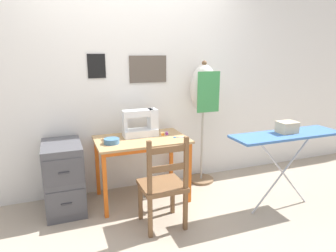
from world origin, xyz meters
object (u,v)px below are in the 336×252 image
(filing_cabinet, at_px, (64,177))
(ironing_board, at_px, (286,138))
(fabric_bowl, at_px, (112,141))
(thread_spool_near_machine, at_px, (163,134))
(thread_spool_mid_table, at_px, (167,133))
(sewing_machine, at_px, (142,124))
(storage_box, at_px, (287,127))
(scissors, at_px, (177,137))
(wooden_chair, at_px, (163,185))
(dress_form, at_px, (204,95))

(filing_cabinet, relative_size, ironing_board, 0.62)
(fabric_bowl, distance_m, thread_spool_near_machine, 0.59)
(thread_spool_mid_table, bearing_deg, filing_cabinet, 179.69)
(sewing_machine, distance_m, thread_spool_near_machine, 0.26)
(fabric_bowl, relative_size, thread_spool_mid_table, 3.76)
(fabric_bowl, distance_m, storage_box, 1.78)
(scissors, bearing_deg, wooden_chair, -124.41)
(thread_spool_near_machine, relative_size, filing_cabinet, 0.06)
(ironing_board, bearing_deg, fabric_bowl, 157.95)
(scissors, bearing_deg, ironing_board, -34.28)
(sewing_machine, distance_m, storage_box, 1.52)
(wooden_chair, relative_size, dress_form, 0.59)
(thread_spool_near_machine, relative_size, dress_form, 0.03)
(fabric_bowl, height_order, scissors, fabric_bowl)
(dress_form, relative_size, storage_box, 7.88)
(fabric_bowl, distance_m, thread_spool_mid_table, 0.65)
(ironing_board, bearing_deg, thread_spool_near_machine, 144.36)
(thread_spool_mid_table, height_order, wooden_chair, wooden_chair)
(fabric_bowl, relative_size, ironing_board, 0.13)
(sewing_machine, xyz_separation_m, scissors, (0.34, -0.20, -0.14))
(scissors, xyz_separation_m, wooden_chair, (-0.35, -0.51, -0.29))
(dress_form, bearing_deg, wooden_chair, -135.48)
(wooden_chair, distance_m, filing_cabinet, 1.07)
(scissors, bearing_deg, dress_form, 31.68)
(scissors, distance_m, thread_spool_mid_table, 0.16)
(fabric_bowl, relative_size, wooden_chair, 0.18)
(sewing_machine, height_order, dress_form, dress_form)
(thread_spool_mid_table, distance_m, filing_cabinet, 1.19)
(filing_cabinet, bearing_deg, scissors, -6.84)
(fabric_bowl, distance_m, dress_form, 1.25)
(dress_form, bearing_deg, filing_cabinet, -175.26)
(dress_form, bearing_deg, fabric_bowl, -167.98)
(ironing_board, xyz_separation_m, storage_box, (0.02, 0.03, 0.10))
(filing_cabinet, bearing_deg, sewing_machine, 3.48)
(wooden_chair, xyz_separation_m, storage_box, (1.30, -0.09, 0.46))
(thread_spool_near_machine, xyz_separation_m, ironing_board, (1.05, -0.75, 0.05))
(ironing_board, bearing_deg, scissors, 145.72)
(fabric_bowl, height_order, thread_spool_near_machine, fabric_bowl)
(sewing_machine, height_order, scissors, sewing_machine)
(ironing_board, bearing_deg, thread_spool_mid_table, 142.33)
(scissors, bearing_deg, thread_spool_mid_table, 117.01)
(thread_spool_near_machine, height_order, thread_spool_mid_table, same)
(sewing_machine, distance_m, ironing_board, 1.51)
(scissors, distance_m, storage_box, 1.14)
(thread_spool_near_machine, distance_m, dress_form, 0.72)
(thread_spool_near_machine, xyz_separation_m, dress_form, (0.58, 0.16, 0.39))
(sewing_machine, relative_size, wooden_chair, 0.44)
(fabric_bowl, bearing_deg, thread_spool_near_machine, 8.66)
(sewing_machine, distance_m, thread_spool_mid_table, 0.30)
(wooden_chair, bearing_deg, storage_box, -4.02)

